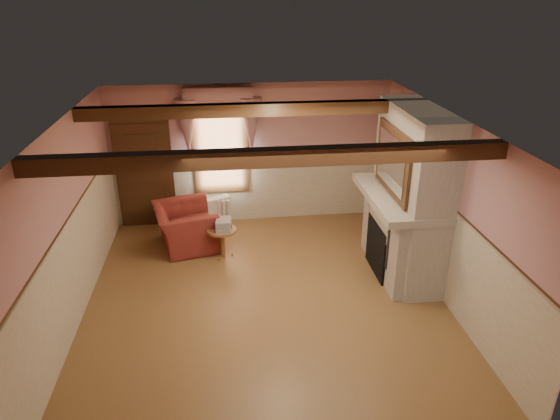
{
  "coord_description": "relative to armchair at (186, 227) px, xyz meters",
  "views": [
    {
      "loc": [
        -0.55,
        -6.52,
        4.46
      ],
      "look_at": [
        0.32,
        0.8,
        1.14
      ],
      "focal_mm": 32.0,
      "sensor_mm": 36.0,
      "label": 1
    }
  ],
  "objects": [
    {
      "name": "window",
      "position": [
        0.71,
        1.06,
        1.26
      ],
      "size": [
        1.06,
        0.08,
        2.02
      ],
      "primitive_type": "cube",
      "color": "white",
      "rests_on": "wall_back"
    },
    {
      "name": "wall_right",
      "position": [
        4.06,
        -1.91,
        1.01
      ],
      "size": [
        0.02,
        6.0,
        2.8
      ],
      "primitive_type": "cube",
      "color": "#B27B7F",
      "rests_on": "floor"
    },
    {
      "name": "mantel",
      "position": [
        3.56,
        -1.31,
        0.97
      ],
      "size": [
        1.05,
        2.05,
        0.12
      ],
      "primitive_type": "cube",
      "color": "gray",
      "rests_on": "fireplace"
    },
    {
      "name": "candle_red",
      "position": [
        3.56,
        -2.09,
        1.11
      ],
      "size": [
        0.06,
        0.06,
        0.16
      ],
      "primitive_type": "cylinder",
      "color": "maroon",
      "rests_on": "mantel"
    },
    {
      "name": "overmantel_mirror",
      "position": [
        3.37,
        -1.31,
        1.58
      ],
      "size": [
        0.06,
        1.44,
        1.04
      ],
      "primitive_type": "cube",
      "color": "silver",
      "rests_on": "fireplace"
    },
    {
      "name": "ceiling_beam_back",
      "position": [
        1.31,
        -0.71,
        2.31
      ],
      "size": [
        5.5,
        0.18,
        0.2
      ],
      "primitive_type": "cube",
      "color": "black",
      "rests_on": "ceiling"
    },
    {
      "name": "armchair",
      "position": [
        0.0,
        0.0,
        0.0
      ],
      "size": [
        1.3,
        1.41,
        0.78
      ],
      "primitive_type": "imported",
      "rotation": [
        0.0,
        0.0,
        1.8
      ],
      "color": "maroon",
      "rests_on": "floor"
    },
    {
      "name": "floor",
      "position": [
        1.31,
        -1.91,
        -0.39
      ],
      "size": [
        5.5,
        6.0,
        0.01
      ],
      "primitive_type": "cube",
      "color": "brown",
      "rests_on": "ground"
    },
    {
      "name": "window_drapes",
      "position": [
        0.71,
        0.97,
        1.86
      ],
      "size": [
        1.3,
        0.14,
        1.4
      ],
      "primitive_type": "cube",
      "color": "gray",
      "rests_on": "wall_back"
    },
    {
      "name": "ceiling_beam_front",
      "position": [
        1.31,
        -3.11,
        2.31
      ],
      "size": [
        5.5,
        0.18,
        0.2
      ],
      "primitive_type": "cube",
      "color": "black",
      "rests_on": "ceiling"
    },
    {
      "name": "wall_left",
      "position": [
        -1.44,
        -1.91,
        1.01
      ],
      "size": [
        0.02,
        6.0,
        2.8
      ],
      "primitive_type": "cube",
      "color": "#B27B7F",
      "rests_on": "floor"
    },
    {
      "name": "oil_lamp",
      "position": [
        3.56,
        -0.7,
        1.17
      ],
      "size": [
        0.11,
        0.11,
        0.28
      ],
      "primitive_type": "cylinder",
      "color": "gold",
      "rests_on": "mantel"
    },
    {
      "name": "wall_back",
      "position": [
        1.31,
        1.09,
        1.01
      ],
      "size": [
        5.5,
        0.02,
        2.8
      ],
      "primitive_type": "cube",
      "color": "#B27B7F",
      "rests_on": "floor"
    },
    {
      "name": "bowl",
      "position": [
        3.56,
        -1.47,
        1.07
      ],
      "size": [
        0.31,
        0.31,
        0.08
      ],
      "primitive_type": "imported",
      "color": "brown",
      "rests_on": "mantel"
    },
    {
      "name": "wall_front",
      "position": [
        1.31,
        -4.91,
        1.01
      ],
      "size": [
        5.5,
        0.02,
        2.8
      ],
      "primitive_type": "cube",
      "color": "#B27B7F",
      "rests_on": "floor"
    },
    {
      "name": "firebox",
      "position": [
        3.31,
        -1.31,
        0.06
      ],
      "size": [
        0.2,
        0.95,
        0.9
      ],
      "primitive_type": "cube",
      "color": "black",
      "rests_on": "floor"
    },
    {
      "name": "ceiling",
      "position": [
        1.31,
        -1.91,
        2.41
      ],
      "size": [
        5.5,
        6.0,
        0.01
      ],
      "primitive_type": "cube",
      "color": "silver",
      "rests_on": "wall_back"
    },
    {
      "name": "jar_yellow",
      "position": [
        3.56,
        -1.46,
        1.09
      ],
      "size": [
        0.06,
        0.06,
        0.12
      ],
      "primitive_type": "cylinder",
      "color": "gold",
      "rests_on": "mantel"
    },
    {
      "name": "mantel_clock",
      "position": [
        3.56,
        -0.7,
        1.13
      ],
      "size": [
        0.14,
        0.24,
        0.2
      ],
      "primitive_type": "cube",
      "color": "black",
      "rests_on": "mantel"
    },
    {
      "name": "chair_rail",
      "position": [
        1.31,
        -1.91,
        1.11
      ],
      "size": [
        5.5,
        6.0,
        0.08
      ],
      "primitive_type": null,
      "color": "black",
      "rests_on": "wainscot"
    },
    {
      "name": "wainscot",
      "position": [
        1.31,
        -1.91,
        0.36
      ],
      "size": [
        5.5,
        6.0,
        1.5
      ],
      "primitive_type": null,
      "color": "beige",
      "rests_on": "floor"
    },
    {
      "name": "side_table",
      "position": [
        0.67,
        -0.5,
        -0.12
      ],
      "size": [
        0.61,
        0.61,
        0.55
      ],
      "primitive_type": "cylinder",
      "rotation": [
        0.0,
        0.0,
        0.2
      ],
      "color": "brown",
      "rests_on": "floor"
    },
    {
      "name": "book_stack",
      "position": [
        0.71,
        -0.53,
        0.26
      ],
      "size": [
        0.28,
        0.34,
        0.2
      ],
      "primitive_type": "cube",
      "rotation": [
        0.0,
        0.0,
        -0.08
      ],
      "color": "#B7AD8C",
      "rests_on": "side_table"
    },
    {
      "name": "fireplace",
      "position": [
        3.74,
        -1.31,
        1.01
      ],
      "size": [
        0.85,
        2.0,
        2.8
      ],
      "primitive_type": "cube",
      "color": "gray",
      "rests_on": "floor"
    },
    {
      "name": "radiator",
      "position": [
        0.51,
        0.79,
        -0.09
      ],
      "size": [
        0.71,
        0.45,
        0.6
      ],
      "primitive_type": "cube",
      "rotation": [
        0.0,
        0.0,
        0.41
      ],
      "color": "silver",
      "rests_on": "floor"
    },
    {
      "name": "door",
      "position": [
        -0.79,
        1.03,
        0.66
      ],
      "size": [
        1.1,
        0.1,
        2.1
      ],
      "primitive_type": "cube",
      "color": "black",
      "rests_on": "floor"
    }
  ]
}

